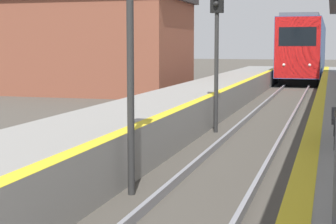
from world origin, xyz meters
The scene contains 4 objects.
train centered at (0.00, 43.35, 2.27)m, with size 2.68×23.30×4.46m.
signal_near centered at (-1.27, 6.88, 3.04)m, with size 0.36×0.31×4.34m.
signal_mid centered at (-1.25, 14.03, 3.04)m, with size 0.36×0.31×4.34m.
station_building centered at (-10.36, 25.94, 2.56)m, with size 10.01×7.10×5.08m.
Camera 1 is at (1.92, -1.89, 2.53)m, focal length 60.00 mm.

